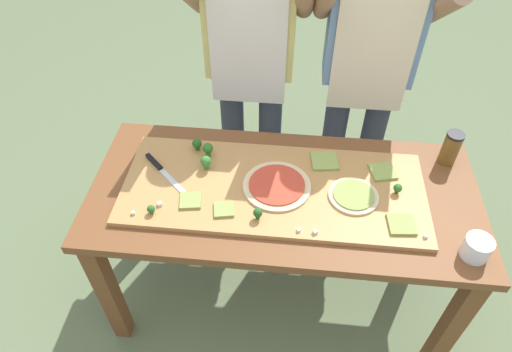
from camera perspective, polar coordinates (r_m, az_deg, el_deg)
name	(u,v)px	position (r m, az deg, el deg)	size (l,w,h in m)	color
ground_plane	(278,290)	(2.41, 2.74, -14.13)	(8.00, 8.00, 0.00)	#60704C
prep_table	(283,209)	(1.89, 3.40, -4.18)	(1.55, 0.71, 0.75)	brown
cutting_board	(273,188)	(1.80, 2.21, -1.54)	(1.19, 0.49, 0.02)	#B27F47
chefs_knife	(160,168)	(1.89, -12.06, 1.03)	(0.21, 0.21, 0.02)	#B7BABF
pizza_whole_tomato_red	(277,185)	(1.79, 2.66, -1.11)	(0.27, 0.27, 0.02)	beige
pizza_whole_pesto_green	(354,196)	(1.79, 12.22, -2.42)	(0.20, 0.20, 0.02)	beige
pizza_slice_far_left	(191,201)	(1.75, -8.27, -3.10)	(0.08, 0.08, 0.01)	#899E4C
pizza_slice_far_right	(324,161)	(1.90, 8.63, 1.89)	(0.11, 0.11, 0.01)	#899E4C
pizza_slice_near_left	(224,209)	(1.70, -4.07, -4.23)	(0.07, 0.07, 0.01)	#899E4C
pizza_slice_center	(383,172)	(1.91, 15.72, 0.55)	(0.10, 0.10, 0.01)	#899E4C
pizza_slice_near_right	(402,224)	(1.74, 17.90, -5.84)	(0.10, 0.10, 0.01)	#899E4C
broccoli_floret_back_mid	(151,209)	(1.72, -13.11, -4.11)	(0.03, 0.03, 0.04)	#366618
broccoli_floret_back_right	(208,149)	(1.90, -6.11, 3.43)	(0.04, 0.04, 0.07)	#366618
broccoli_floret_front_right	(197,144)	(1.94, -7.46, 4.05)	(0.04, 0.04, 0.06)	#2C5915
broccoli_floret_center_left	(258,213)	(1.66, 0.23, -4.72)	(0.03, 0.03, 0.05)	#2C5915
broccoli_floret_back_left	(206,162)	(1.84, -6.35, 1.82)	(0.04, 0.04, 0.06)	#3F7220
broccoli_floret_front_mid	(398,188)	(1.83, 17.46, -1.49)	(0.03, 0.03, 0.04)	#366618
cheese_crumble_a	(160,204)	(1.75, -12.06, -3.46)	(0.02, 0.02, 0.02)	white
cheese_crumble_b	(299,230)	(1.65, 5.40, -6.83)	(0.01, 0.01, 0.01)	silver
cheese_crumble_c	(426,236)	(1.73, 20.64, -7.15)	(0.01, 0.01, 0.01)	white
cheese_crumble_d	(315,232)	(1.65, 7.48, -6.99)	(0.02, 0.02, 0.02)	white
cheese_crumble_e	(133,213)	(1.75, -15.24, -4.52)	(0.01, 0.01, 0.01)	silver
flour_cup	(476,249)	(1.75, 26.05, -8.25)	(0.10, 0.10, 0.08)	white
sauce_jar	(451,148)	(2.04, 23.38, 3.27)	(0.07, 0.07, 0.15)	brown
cook_left	(250,52)	(2.16, -0.72, 15.43)	(0.54, 0.39, 1.67)	#333847
cook_right	(369,58)	(2.17, 14.05, 14.26)	(0.54, 0.39, 1.67)	#333847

